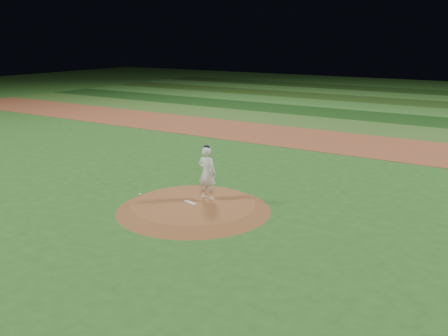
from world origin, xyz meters
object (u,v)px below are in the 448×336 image
(pitching_rubber, at_px, (190,203))
(pitcher_on_mound, at_px, (207,173))
(rosin_bag, at_px, (140,194))
(pitchers_mound, at_px, (194,207))

(pitching_rubber, bearing_deg, pitcher_on_mound, 86.10)
(pitching_rubber, height_order, rosin_bag, rosin_bag)
(pitchers_mound, height_order, pitcher_on_mound, pitcher_on_mound)
(pitcher_on_mound, bearing_deg, pitchers_mound, -101.32)
(rosin_bag, xyz_separation_m, pitcher_on_mound, (2.36, 1.00, 0.96))
(pitchers_mound, bearing_deg, rosin_bag, -171.55)
(rosin_bag, height_order, pitcher_on_mound, pitcher_on_mound)
(pitching_rubber, relative_size, rosin_bag, 4.73)
(rosin_bag, bearing_deg, pitchers_mound, 8.45)
(pitchers_mound, distance_m, pitcher_on_mound, 1.30)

